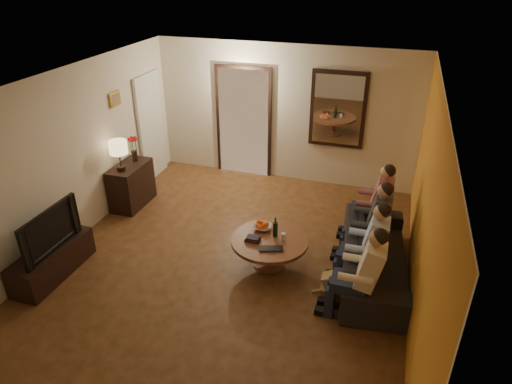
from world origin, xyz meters
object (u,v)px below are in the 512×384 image
(person_d, at_px, (376,206))
(dog, at_px, (341,280))
(person_a, at_px, (363,278))
(dresser, at_px, (132,185))
(person_b, at_px, (368,250))
(wine_bottle, at_px, (275,227))
(tv, at_px, (44,229))
(table_lamp, at_px, (119,156))
(person_c, at_px, (372,226))
(laptop, at_px, (271,251))
(sofa, at_px, (375,256))
(bowl, at_px, (262,227))
(coffee_table, at_px, (270,252))
(tv_stand, at_px, (52,261))

(person_d, xyz_separation_m, dog, (-0.28, -1.51, -0.32))
(person_d, bearing_deg, person_a, -90.00)
(dresser, relative_size, person_b, 0.71)
(wine_bottle, bearing_deg, tv, -157.46)
(dresser, height_order, wine_bottle, same)
(table_lamp, xyz_separation_m, person_c, (4.16, -0.26, -0.43))
(laptop, bearing_deg, person_d, 29.81)
(sofa, bearing_deg, person_d, 0.17)
(table_lamp, bearing_deg, tv, -90.00)
(person_d, height_order, bowl, person_d)
(dresser, distance_m, dog, 4.12)
(sofa, bearing_deg, wine_bottle, 89.00)
(person_b, bearing_deg, coffee_table, 176.83)
(person_a, relative_size, person_c, 1.00)
(sofa, bearing_deg, dog, 142.20)
(dresser, xyz_separation_m, wine_bottle, (2.87, -0.91, 0.22))
(table_lamp, xyz_separation_m, person_d, (4.16, 0.34, -0.43))
(tv_stand, height_order, person_b, person_b)
(wine_bottle, relative_size, laptop, 0.94)
(person_b, relative_size, wine_bottle, 3.87)
(table_lamp, height_order, laptop, table_lamp)
(table_lamp, relative_size, dog, 0.96)
(sofa, relative_size, laptop, 6.77)
(tv_stand, relative_size, person_d, 1.07)
(tv, relative_size, coffee_table, 0.97)
(table_lamp, relative_size, person_d, 0.45)
(tv, xyz_separation_m, person_a, (4.16, 0.42, -0.13))
(tv_stand, distance_m, person_a, 4.20)
(person_a, distance_m, bowl, 1.77)
(dresser, relative_size, wine_bottle, 2.76)
(sofa, distance_m, laptop, 1.44)
(person_c, xyz_separation_m, wine_bottle, (-1.29, -0.43, 0.01))
(person_d, relative_size, coffee_table, 1.10)
(dresser, distance_m, person_a, 4.49)
(dresser, bearing_deg, bowl, -16.59)
(wine_bottle, bearing_deg, dog, -25.64)
(person_a, relative_size, laptop, 3.65)
(tv, xyz_separation_m, person_c, (4.16, 1.62, -0.13))
(bowl, bearing_deg, person_d, 30.79)
(dresser, distance_m, person_c, 4.19)
(person_a, bearing_deg, bowl, 149.53)
(person_c, bearing_deg, laptop, -146.98)
(tv, xyz_separation_m, dog, (3.88, 0.70, -0.45))
(dresser, xyz_separation_m, person_b, (4.16, -1.08, 0.22))
(dresser, height_order, person_b, person_b)
(person_a, distance_m, person_c, 1.20)
(person_b, distance_m, person_c, 0.60)
(tv, bearing_deg, table_lamp, 0.00)
(sofa, height_order, laptop, sofa)
(person_d, bearing_deg, tv_stand, -151.94)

